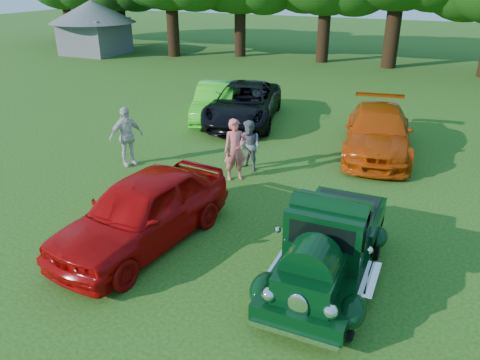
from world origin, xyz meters
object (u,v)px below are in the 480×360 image
at_px(spectator_white, 126,137).
at_px(back_car_lime, 216,101).
at_px(hero_pickup, 329,246).
at_px(gazebo, 93,21).
at_px(back_car_orange, 378,131).
at_px(spectator_pink, 235,150).
at_px(spectator_grey, 249,146).
at_px(red_convertible, 143,211).
at_px(back_car_black, 244,103).

bearing_deg(spectator_white, back_car_lime, 24.69).
height_order(hero_pickup, gazebo, gazebo).
bearing_deg(back_car_lime, back_car_orange, -30.81).
bearing_deg(spectator_pink, spectator_white, 146.98).
relative_size(back_car_lime, gazebo, 0.70).
xyz_separation_m(hero_pickup, spectator_grey, (-3.70, 4.66, 0.05)).
height_order(red_convertible, back_car_lime, red_convertible).
bearing_deg(gazebo, red_convertible, -48.17).
xyz_separation_m(red_convertible, gazebo, (-19.29, 21.55, 1.58)).
distance_m(back_car_lime, gazebo, 20.19).
relative_size(hero_pickup, back_car_black, 0.78).
relative_size(back_car_orange, spectator_pink, 2.84).
bearing_deg(gazebo, spectator_white, -47.91).
height_order(hero_pickup, red_convertible, hero_pickup).
distance_m(back_car_black, spectator_grey, 5.23).
distance_m(hero_pickup, back_car_black, 11.11).
xyz_separation_m(back_car_orange, spectator_white, (-7.19, -4.41, 0.19)).
distance_m(hero_pickup, spectator_white, 8.23).
relative_size(back_car_lime, spectator_white, 2.34).
height_order(spectator_white, gazebo, gazebo).
xyz_separation_m(red_convertible, spectator_pink, (0.40, 4.17, 0.12)).
relative_size(back_car_lime, back_car_orange, 0.84).
bearing_deg(spectator_grey, gazebo, 159.76).
xyz_separation_m(back_car_orange, spectator_grey, (-3.42, -3.21, 0.03)).
bearing_deg(spectator_pink, back_car_black, 72.37).
distance_m(back_car_lime, back_car_orange, 7.11).
xyz_separation_m(hero_pickup, gazebo, (-23.49, 21.21, 1.65)).
height_order(spectator_pink, spectator_white, spectator_white).
bearing_deg(spectator_pink, spectator_grey, 44.00).
bearing_deg(spectator_white, back_car_black, 12.69).
distance_m(red_convertible, back_car_black, 9.88).
distance_m(red_convertible, gazebo, 28.97).
height_order(back_car_lime, back_car_orange, back_car_orange).
bearing_deg(hero_pickup, spectator_grey, 128.42).
bearing_deg(gazebo, back_car_lime, -36.03).
bearing_deg(hero_pickup, back_car_orange, 92.00).
xyz_separation_m(spectator_pink, spectator_white, (-3.66, -0.37, 0.02)).
bearing_deg(back_car_lime, back_car_black, -18.35).
relative_size(back_car_black, gazebo, 0.89).
bearing_deg(back_car_black, hero_pickup, -71.07).
bearing_deg(red_convertible, back_car_lime, 114.27).
distance_m(red_convertible, spectator_pink, 4.19).
bearing_deg(back_car_orange, red_convertible, -124.34).
relative_size(hero_pickup, spectator_white, 2.31).
relative_size(back_car_black, back_car_orange, 1.07).
distance_m(back_car_orange, spectator_pink, 5.37).
height_order(red_convertible, back_car_black, red_convertible).
bearing_deg(gazebo, back_car_black, -33.99).
bearing_deg(spectator_white, red_convertible, -112.41).
height_order(back_car_lime, gazebo, gazebo).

